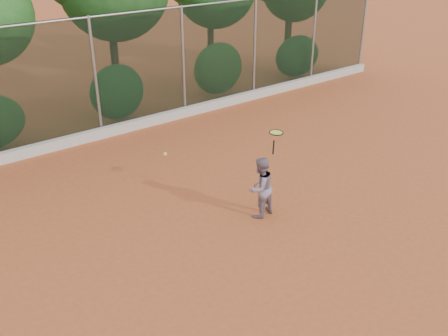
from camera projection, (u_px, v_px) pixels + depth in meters
ground at (254, 241)px, 10.04m from camera, size 80.00×80.00×0.00m
concrete_curb at (104, 132)px, 14.81m from camera, size 24.00×0.20×0.30m
tennis_player at (260, 188)px, 10.63m from camera, size 0.73×0.60×1.37m
chainlink_fence at (95, 75)px, 14.18m from camera, size 24.09×0.09×3.50m
tennis_racket at (276, 134)px, 10.20m from camera, size 0.39×0.39×0.52m
tennis_ball_in_flight at (165, 154)px, 9.23m from camera, size 0.07×0.07×0.07m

